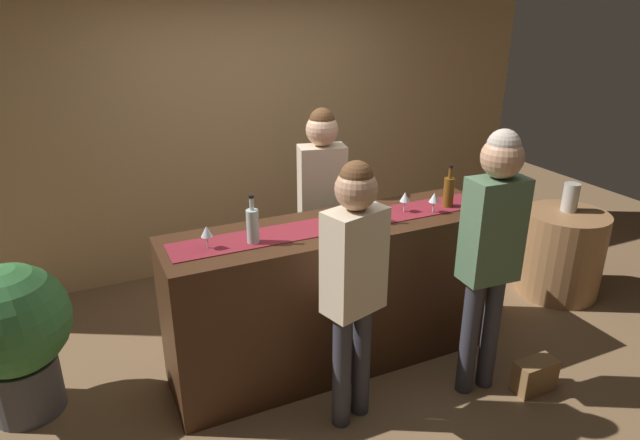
# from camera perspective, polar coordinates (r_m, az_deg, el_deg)

# --- Properties ---
(ground_plane) EXTENTS (10.00, 10.00, 0.00)m
(ground_plane) POSITION_cam_1_polar(r_m,az_deg,el_deg) (4.07, 1.71, -14.10)
(ground_plane) COLOR brown
(back_wall) EXTENTS (6.00, 0.12, 2.90)m
(back_wall) POSITION_cam_1_polar(r_m,az_deg,el_deg) (5.15, -7.79, 11.12)
(back_wall) COLOR tan
(back_wall) RESTS_ON ground
(bar_counter) EXTENTS (2.29, 0.60, 1.04)m
(bar_counter) POSITION_cam_1_polar(r_m,az_deg,el_deg) (3.79, 1.80, -7.72)
(bar_counter) COLOR #3D2314
(bar_counter) RESTS_ON ground
(counter_runner_cloth) EXTENTS (2.17, 0.28, 0.01)m
(counter_runner_cloth) POSITION_cam_1_polar(r_m,az_deg,el_deg) (3.56, 1.90, -0.37)
(counter_runner_cloth) COLOR maroon
(counter_runner_cloth) RESTS_ON bar_counter
(wine_bottle_amber) EXTENTS (0.07, 0.07, 0.30)m
(wine_bottle_amber) POSITION_cam_1_polar(r_m,az_deg,el_deg) (3.92, 13.16, 2.88)
(wine_bottle_amber) COLOR brown
(wine_bottle_amber) RESTS_ON bar_counter
(wine_bottle_clear) EXTENTS (0.07, 0.07, 0.30)m
(wine_bottle_clear) POSITION_cam_1_polar(r_m,az_deg,el_deg) (3.27, -6.98, -0.56)
(wine_bottle_clear) COLOR #B2C6C1
(wine_bottle_clear) RESTS_ON bar_counter
(wine_bottle_green) EXTENTS (0.07, 0.07, 0.30)m
(wine_bottle_green) POSITION_cam_1_polar(r_m,az_deg,el_deg) (3.56, 4.36, 1.44)
(wine_bottle_green) COLOR #194723
(wine_bottle_green) RESTS_ON bar_counter
(wine_glass_near_customer) EXTENTS (0.07, 0.07, 0.14)m
(wine_glass_near_customer) POSITION_cam_1_polar(r_m,az_deg,el_deg) (3.77, 8.79, 2.30)
(wine_glass_near_customer) COLOR silver
(wine_glass_near_customer) RESTS_ON bar_counter
(wine_glass_mid_counter) EXTENTS (0.07, 0.07, 0.14)m
(wine_glass_mid_counter) POSITION_cam_1_polar(r_m,az_deg,el_deg) (3.79, 11.71, 2.22)
(wine_glass_mid_counter) COLOR silver
(wine_glass_mid_counter) RESTS_ON bar_counter
(wine_glass_far_end) EXTENTS (0.07, 0.07, 0.14)m
(wine_glass_far_end) POSITION_cam_1_polar(r_m,az_deg,el_deg) (3.23, -11.65, -1.24)
(wine_glass_far_end) COLOR silver
(wine_glass_far_end) RESTS_ON bar_counter
(bartender) EXTENTS (0.38, 0.27, 1.68)m
(bartender) POSITION_cam_1_polar(r_m,az_deg,el_deg) (4.12, 0.20, 2.68)
(bartender) COLOR #26262B
(bartender) RESTS_ON ground
(customer_sipping) EXTENTS (0.35, 0.24, 1.73)m
(customer_sipping) POSITION_cam_1_polar(r_m,az_deg,el_deg) (3.42, 17.36, -1.81)
(customer_sipping) COLOR #33333D
(customer_sipping) RESTS_ON ground
(customer_browsing) EXTENTS (0.38, 0.28, 1.63)m
(customer_browsing) POSITION_cam_1_polar(r_m,az_deg,el_deg) (3.05, 3.54, -5.35)
(customer_browsing) COLOR #33333D
(customer_browsing) RESTS_ON ground
(round_side_table) EXTENTS (0.68, 0.68, 0.74)m
(round_side_table) POSITION_cam_1_polar(r_m,az_deg,el_deg) (5.16, 23.68, -3.16)
(round_side_table) COLOR #996B42
(round_side_table) RESTS_ON ground
(vase_on_side_table) EXTENTS (0.13, 0.13, 0.24)m
(vase_on_side_table) POSITION_cam_1_polar(r_m,az_deg,el_deg) (5.04, 24.48, 2.15)
(vase_on_side_table) COLOR #B7B2A8
(vase_on_side_table) RESTS_ON round_side_table
(potted_plant_tall) EXTENTS (0.68, 0.68, 0.99)m
(potted_plant_tall) POSITION_cam_1_polar(r_m,az_deg,el_deg) (3.78, -29.16, -10.05)
(potted_plant_tall) COLOR #4C4C51
(potted_plant_tall) RESTS_ON ground
(handbag) EXTENTS (0.28, 0.14, 0.22)m
(handbag) POSITION_cam_1_polar(r_m,az_deg,el_deg) (3.99, 21.33, -14.76)
(handbag) COLOR olive
(handbag) RESTS_ON ground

